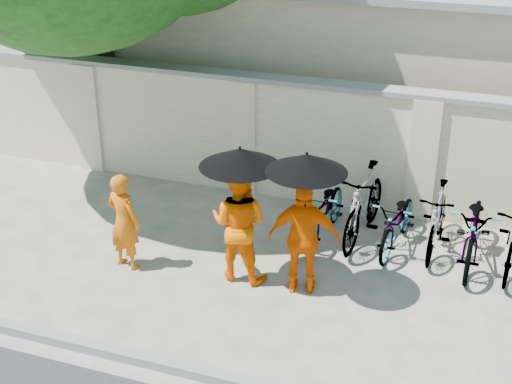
% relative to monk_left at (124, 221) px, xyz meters
% --- Properties ---
extents(ground, '(80.00, 80.00, 0.00)m').
position_rel_monk_left_xyz_m(ground, '(1.72, -0.18, -0.72)').
color(ground, '#ACA591').
extents(kerb, '(40.00, 0.16, 0.12)m').
position_rel_monk_left_xyz_m(kerb, '(1.72, -1.88, -0.66)').
color(kerb, gray).
rests_on(kerb, ground).
extents(compound_wall, '(20.00, 0.30, 2.00)m').
position_rel_monk_left_xyz_m(compound_wall, '(2.72, 3.02, 0.28)').
color(compound_wall, beige).
rests_on(compound_wall, ground).
extents(building_behind, '(14.00, 6.00, 3.20)m').
position_rel_monk_left_xyz_m(building_behind, '(3.72, 6.82, 0.88)').
color(building_behind, '#C4B892').
rests_on(building_behind, ground).
extents(monk_left, '(0.59, 0.46, 1.44)m').
position_rel_monk_left_xyz_m(monk_left, '(0.00, 0.00, 0.00)').
color(monk_left, '#D15E09').
rests_on(monk_left, ground).
extents(monk_center, '(0.85, 0.69, 1.68)m').
position_rel_monk_left_xyz_m(monk_center, '(1.63, 0.27, 0.12)').
color(monk_center, '#FD6B00').
rests_on(monk_center, ground).
extents(parasol_center, '(1.07, 1.07, 1.02)m').
position_rel_monk_left_xyz_m(parasol_center, '(1.68, 0.19, 1.13)').
color(parasol_center, black).
rests_on(parasol_center, ground).
extents(monk_right, '(1.01, 0.57, 1.63)m').
position_rel_monk_left_xyz_m(monk_right, '(2.56, 0.22, 0.09)').
color(monk_right, '#F35A00').
rests_on(monk_right, ground).
extents(parasol_right, '(1.04, 1.04, 1.12)m').
position_rel_monk_left_xyz_m(parasol_right, '(2.58, 0.14, 1.20)').
color(parasol_right, black).
rests_on(parasol_right, ground).
extents(bike_0, '(0.71, 1.78, 0.92)m').
position_rel_monk_left_xyz_m(bike_0, '(2.47, 1.72, -0.26)').
color(bike_0, gray).
rests_on(bike_0, ground).
extents(bike_1, '(0.72, 1.96, 1.15)m').
position_rel_monk_left_xyz_m(bike_1, '(3.02, 1.93, -0.14)').
color(bike_1, gray).
rests_on(bike_1, ground).
extents(bike_2, '(0.75, 1.68, 0.86)m').
position_rel_monk_left_xyz_m(bike_2, '(3.56, 1.81, -0.29)').
color(bike_2, gray).
rests_on(bike_2, ground).
extents(bike_3, '(0.53, 1.70, 1.01)m').
position_rel_monk_left_xyz_m(bike_3, '(4.11, 1.94, -0.21)').
color(bike_3, gray).
rests_on(bike_3, ground).
extents(bike_4, '(0.70, 1.94, 1.02)m').
position_rel_monk_left_xyz_m(bike_4, '(4.66, 1.77, -0.21)').
color(bike_4, gray).
rests_on(bike_4, ground).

